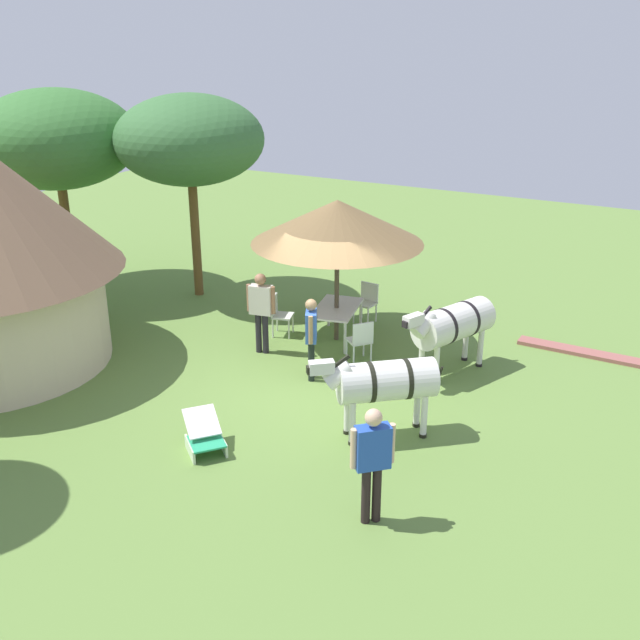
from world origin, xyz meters
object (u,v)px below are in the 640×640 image
patio_chair_near_hut (361,339)px  standing_watcher (372,456)px  shade_umbrella (337,222)px  zebra_nearest_camera (383,382)px  striped_lounge_chair (205,437)px  patio_dining_table (337,311)px  patio_chair_east_end (367,300)px  patio_chair_west_end (279,312)px  zebra_by_umbrella (452,324)px  guest_behind_table (261,306)px  guest_beside_umbrella (311,332)px  acacia_tree_right_background (189,140)px  acacia_tree_far_lawn (56,139)px

patio_chair_near_hut → standing_watcher: bearing=-112.5°
shade_umbrella → zebra_nearest_camera: size_ratio=1.90×
standing_watcher → striped_lounge_chair: bearing=129.6°
patio_dining_table → patio_chair_east_end: 1.29m
patio_dining_table → patio_chair_east_end: (1.27, -0.14, -0.14)m
shade_umbrella → standing_watcher: size_ratio=2.06×
patio_chair_west_end → zebra_by_umbrella: zebra_by_umbrella is taller
zebra_nearest_camera → patio_chair_west_end: bearing=12.9°
striped_lounge_chair → zebra_nearest_camera: zebra_nearest_camera is taller
standing_watcher → striped_lounge_chair: standing_watcher is taller
patio_chair_west_end → patio_chair_east_end: same height
guest_behind_table → striped_lounge_chair: (-3.68, -1.23, -0.79)m
shade_umbrella → guest_behind_table: shade_umbrella is taller
guest_beside_umbrella → guest_behind_table: 1.62m
guest_behind_table → patio_dining_table: bearing=40.9°
zebra_nearest_camera → acacia_tree_right_background: size_ratio=0.38×
shade_umbrella → guest_behind_table: bearing=141.8°
guest_beside_umbrella → acacia_tree_far_lawn: bearing=51.1°
guest_beside_umbrella → acacia_tree_right_background: bearing=32.4°
patio_chair_west_end → acacia_tree_right_background: acacia_tree_right_background is taller
striped_lounge_chair → acacia_tree_right_background: 8.30m
patio_chair_west_end → guest_behind_table: size_ratio=0.52×
patio_chair_near_hut → standing_watcher: 5.16m
guest_behind_table → zebra_nearest_camera: 4.03m
zebra_nearest_camera → acacia_tree_right_background: (4.19, 6.86, 2.84)m
acacia_tree_far_lawn → guest_beside_umbrella: bearing=-102.2°
patio_chair_near_hut → zebra_by_umbrella: bearing=-36.1°
standing_watcher → zebra_by_umbrella: 5.02m
patio_dining_table → zebra_by_umbrella: size_ratio=0.73×
guest_beside_umbrella → striped_lounge_chair: (-3.06, 0.27, -0.74)m
patio_chair_west_end → zebra_nearest_camera: size_ratio=0.48×
striped_lounge_chair → zebra_by_umbrella: bearing=-168.5°
standing_watcher → zebra_nearest_camera: (2.17, 0.78, -0.05)m
guest_beside_umbrella → guest_behind_table: guest_behind_table is taller
guest_behind_table → standing_watcher: 5.95m
patio_chair_west_end → standing_watcher: standing_watcher is taller
shade_umbrella → striped_lounge_chair: bearing=-177.9°
acacia_tree_right_background → guest_behind_table: bearing=-124.4°
guest_behind_table → standing_watcher: bearing=-54.2°
zebra_by_umbrella → acacia_tree_right_background: bearing=12.0°
patio_dining_table → patio_chair_east_end: bearing=-6.3°
guest_behind_table → acacia_tree_right_background: 4.90m
guest_behind_table → striped_lounge_chair: bearing=-82.3°
patio_chair_east_end → acacia_tree_far_lawn: 8.41m
patio_chair_east_end → acacia_tree_far_lawn: (-1.51, 7.60, 3.28)m
guest_beside_umbrella → acacia_tree_right_background: (2.89, 4.82, 2.85)m
acacia_tree_far_lawn → guest_behind_table: bearing=-99.7°
patio_chair_near_hut → zebra_nearest_camera: (-2.42, -1.53, 0.47)m
zebra_by_umbrella → striped_lounge_chair: bearing=84.2°
patio_chair_west_end → shade_umbrella: bearing=90.0°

